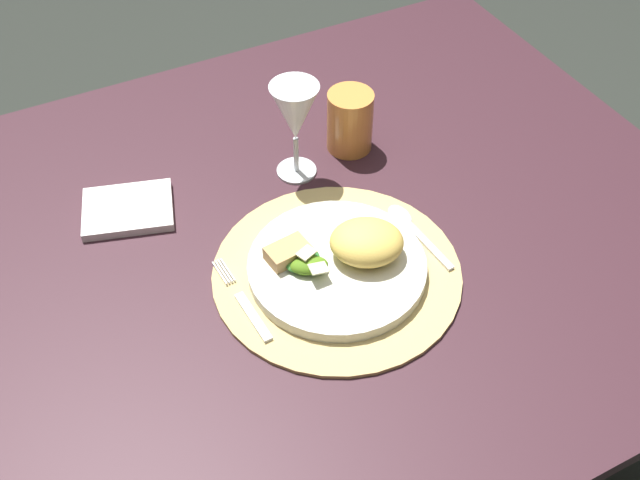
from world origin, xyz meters
name	(u,v)px	position (x,y,z in m)	size (l,w,h in m)	color
ground_plane	(311,468)	(0.00, 0.00, 0.00)	(6.00, 6.00, 0.00)	#282C26
dining_table	(308,281)	(0.00, 0.00, 0.60)	(1.18, 0.95, 0.71)	#371D25
placemat	(337,272)	(0.00, -0.09, 0.72)	(0.34, 0.34, 0.01)	tan
dinner_plate	(337,267)	(0.00, -0.09, 0.73)	(0.24, 0.24, 0.02)	silver
pasta_serving	(367,242)	(0.04, -0.09, 0.76)	(0.10, 0.08, 0.05)	#ECC456
salad_greens	(306,260)	(-0.04, -0.07, 0.75)	(0.06, 0.08, 0.02)	#2F7933
bread_piece	(288,252)	(-0.05, -0.05, 0.75)	(0.06, 0.04, 0.02)	tan
fork	(244,303)	(-0.13, -0.09, 0.72)	(0.02, 0.15, 0.00)	silver
spoon	(409,225)	(0.13, -0.06, 0.72)	(0.03, 0.14, 0.01)	silver
napkin	(128,209)	(-0.22, 0.15, 0.72)	(0.13, 0.10, 0.01)	white
wine_glass	(295,115)	(0.04, 0.12, 0.82)	(0.07, 0.07, 0.16)	silver
amber_tumbler	(350,121)	(0.14, 0.14, 0.76)	(0.07, 0.07, 0.10)	#DB883F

